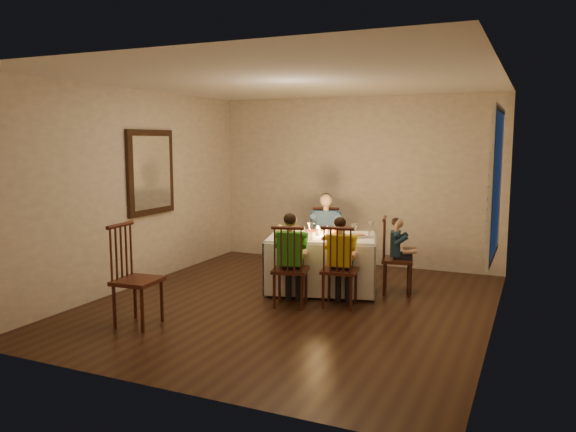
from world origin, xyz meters
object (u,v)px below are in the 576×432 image
at_px(child_teal, 397,293).
at_px(chair_near_right, 339,306).
at_px(child_green, 290,306).
at_px(serving_bowl, 293,229).
at_px(chair_end, 397,293).
at_px(chair_near_left, 290,306).
at_px(chair_extra, 139,325).
at_px(chair_adult, 325,276).
at_px(dining_table, 322,251).
at_px(adult, 325,276).
at_px(child_yellow, 339,306).

bearing_deg(child_teal, chair_near_right, 139.15).
relative_size(child_green, serving_bowl, 5.19).
bearing_deg(chair_end, child_teal, -0.00).
xyz_separation_m(chair_near_left, chair_end, (1.01, 1.06, 0.00)).
height_order(chair_extra, serving_bowl, serving_bowl).
xyz_separation_m(chair_adult, serving_bowl, (-0.25, -0.57, 0.74)).
height_order(chair_extra, child_green, child_green).
bearing_deg(dining_table, chair_extra, -136.41).
bearing_deg(serving_bowl, child_green, -68.30).
relative_size(chair_near_left, adult, 0.82).
xyz_separation_m(chair_end, chair_extra, (-2.19, -2.35, 0.00)).
bearing_deg(chair_adult, child_teal, -42.85).
xyz_separation_m(adult, child_teal, (1.15, -0.50, 0.00)).
bearing_deg(child_yellow, dining_table, -60.43).
distance_m(chair_near_left, child_teal, 1.47).
distance_m(chair_near_left, adult, 1.57).
bearing_deg(chair_end, dining_table, 93.07).
xyz_separation_m(dining_table, child_yellow, (0.45, -0.61, -0.51)).
bearing_deg(chair_adult, dining_table, -92.57).
distance_m(chair_near_left, chair_near_right, 0.58).
height_order(dining_table, child_teal, dining_table).
distance_m(chair_adult, chair_near_right, 1.52).
height_order(chair_end, adult, adult).
bearing_deg(dining_table, child_green, -111.38).
distance_m(dining_table, child_yellow, 0.91).
bearing_deg(chair_end, serving_bowl, 81.12).
xyz_separation_m(chair_near_left, child_yellow, (0.54, 0.21, 0.00)).
bearing_deg(adult, chair_near_left, -104.31).
relative_size(dining_table, child_green, 1.44).
relative_size(chair_near_right, serving_bowl, 4.58).
bearing_deg(adult, child_green, -104.31).
bearing_deg(serving_bowl, child_teal, 2.97).
height_order(chair_near_left, adult, adult).
distance_m(chair_end, child_teal, 0.00).
distance_m(dining_table, chair_near_left, 0.96).
distance_m(chair_near_left, child_yellow, 0.58).
bearing_deg(serving_bowl, chair_near_right, -40.04).
bearing_deg(adult, chair_adult, 0.00).
height_order(dining_table, adult, dining_table).
bearing_deg(dining_table, serving_bowl, 144.61).
relative_size(chair_near_right, chair_extra, 0.90).
distance_m(chair_end, serving_bowl, 1.59).
bearing_deg(chair_extra, adult, -24.10).
height_order(chair_adult, child_teal, chair_adult).
distance_m(dining_table, chair_extra, 2.50).
distance_m(dining_table, child_green, 0.96).
bearing_deg(child_yellow, adult, -70.43).
height_order(chair_adult, chair_extra, chair_extra).
xyz_separation_m(child_yellow, child_teal, (0.47, 0.86, 0.00)).
relative_size(chair_near_right, child_yellow, 0.92).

